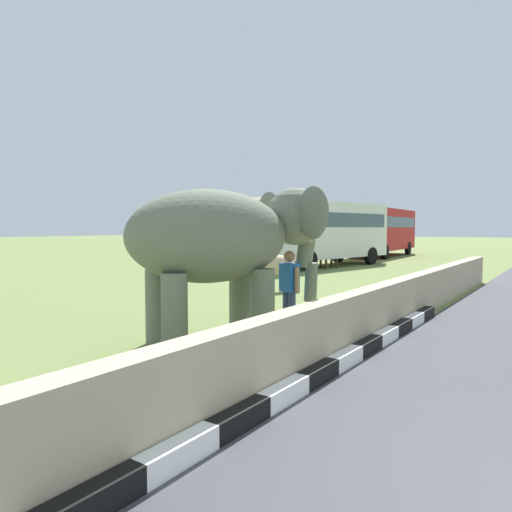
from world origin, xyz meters
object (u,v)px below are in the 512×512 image
elephant (228,239)px  bus_white (325,229)px  person_handler (289,286)px  cow_mid (328,252)px  bus_red (382,228)px  cow_near (276,265)px

elephant → bus_white: bus_white is taller
person_handler → cow_mid: (13.96, 5.91, -0.06)m
elephant → bus_white: bearing=20.4°
bus_red → cow_near: bearing=-169.8°
bus_red → cow_near: 21.16m
bus_white → bus_red: (10.63, 0.56, 0.00)m
bus_white → cow_near: 10.72m
cow_mid → person_handler: bearing=-157.1°
cow_near → bus_white: bearing=17.5°
cow_near → person_handler: bearing=-144.9°
elephant → bus_white: size_ratio=0.44×
elephant → bus_red: bus_red is taller
person_handler → bus_red: (25.66, 7.18, 1.16)m
bus_white → person_handler: bearing=-156.2°
person_handler → cow_near: 5.96m
person_handler → bus_red: size_ratio=0.16×
person_handler → bus_white: (15.03, 6.62, 1.15)m
person_handler → bus_red: 26.67m
person_handler → bus_white: 16.46m
elephant → bus_red: bearing=13.9°
person_handler → bus_white: bus_white is taller
elephant → cow_mid: size_ratio=2.08×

